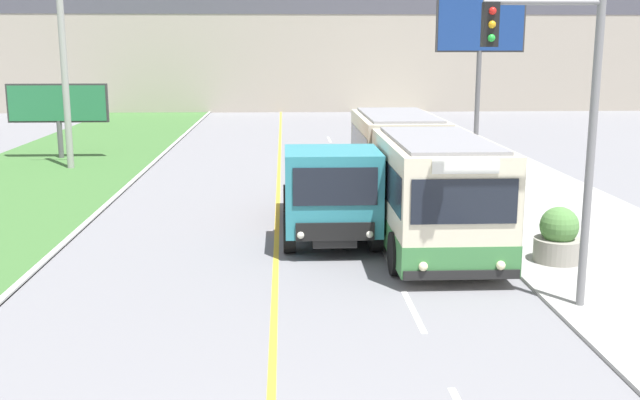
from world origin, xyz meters
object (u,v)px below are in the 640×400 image
(traffic_light_mast, at_px, (562,107))
(billboard_large, at_px, (481,26))
(planter_round_near, at_px, (558,238))
(dump_truck, at_px, (330,194))
(city_bus, at_px, (414,174))
(billboard_small, at_px, (58,105))
(utility_pole_far, at_px, (64,65))
(planter_round_third, at_px, (464,168))
(planter_round_second, at_px, (499,196))

(traffic_light_mast, bearing_deg, billboard_large, 79.32)
(planter_round_near, bearing_deg, dump_truck, 155.28)
(dump_truck, relative_size, planter_round_near, 4.97)
(dump_truck, height_order, traffic_light_mast, traffic_light_mast)
(city_bus, relative_size, billboard_small, 2.71)
(utility_pole_far, height_order, billboard_small, utility_pole_far)
(traffic_light_mast, height_order, billboard_small, traffic_light_mast)
(utility_pole_far, bearing_deg, billboard_small, 112.76)
(city_bus, height_order, utility_pole_far, utility_pole_far)
(traffic_light_mast, height_order, billboard_large, billboard_large)
(planter_round_third, bearing_deg, planter_round_second, -91.64)
(dump_truck, height_order, billboard_large, billboard_large)
(traffic_light_mast, height_order, planter_round_third, traffic_light_mast)
(traffic_light_mast, xyz_separation_m, billboard_small, (-15.60, 21.09, -1.53))
(dump_truck, bearing_deg, planter_round_second, 26.47)
(planter_round_near, bearing_deg, billboard_large, 81.29)
(city_bus, bearing_deg, utility_pole_far, 139.85)
(city_bus, distance_m, billboard_small, 19.77)
(billboard_small, distance_m, planter_round_second, 21.37)
(dump_truck, relative_size, planter_round_second, 5.17)
(dump_truck, relative_size, utility_pole_far, 0.76)
(city_bus, bearing_deg, planter_round_second, 17.60)
(traffic_light_mast, bearing_deg, planter_round_third, 83.76)
(billboard_large, height_order, planter_round_third, billboard_large)
(dump_truck, distance_m, planter_round_third, 9.52)
(city_bus, distance_m, planter_round_near, 5.11)
(billboard_small, xyz_separation_m, planter_round_near, (16.86, -18.05, -1.81))
(billboard_small, bearing_deg, billboard_large, 4.20)
(planter_round_second, bearing_deg, city_bus, -162.40)
(dump_truck, relative_size, planter_round_third, 4.78)
(dump_truck, xyz_separation_m, utility_pole_far, (-10.30, 12.59, 3.09))
(utility_pole_far, xyz_separation_m, planter_round_near, (15.60, -15.03, -3.71))
(dump_truck, bearing_deg, planter_round_third, 54.74)
(city_bus, height_order, billboard_small, billboard_small)
(billboard_large, bearing_deg, utility_pole_far, -166.47)
(billboard_large, distance_m, planter_round_second, 15.67)
(utility_pole_far, bearing_deg, city_bus, -40.15)
(utility_pole_far, distance_m, planter_round_near, 21.98)
(utility_pole_far, bearing_deg, dump_truck, -50.72)
(utility_pole_far, relative_size, planter_round_third, 6.27)
(planter_round_third, bearing_deg, billboard_small, 155.27)
(dump_truck, xyz_separation_m, billboard_small, (-11.56, 15.61, 1.18))
(utility_pole_far, bearing_deg, traffic_light_mast, -51.59)
(utility_pole_far, xyz_separation_m, planter_round_second, (15.63, -9.93, -3.73))
(traffic_light_mast, bearing_deg, city_bus, 101.72)
(utility_pole_far, relative_size, billboard_small, 1.89)
(dump_truck, xyz_separation_m, traffic_light_mast, (4.03, -5.48, 2.71))
(dump_truck, height_order, billboard_small, billboard_small)
(dump_truck, height_order, utility_pole_far, utility_pole_far)
(city_bus, distance_m, traffic_light_mast, 7.82)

